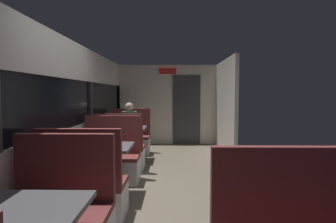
# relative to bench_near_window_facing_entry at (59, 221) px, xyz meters

# --- Properties ---
(ground_plane) EXTENTS (3.30, 9.20, 0.02)m
(ground_plane) POSITION_rel_bench_near_window_facing_entry_xyz_m (0.89, 1.39, -0.34)
(ground_plane) COLOR #665B4C
(carriage_window_panel_left) EXTENTS (0.09, 8.48, 2.30)m
(carriage_window_panel_left) POSITION_rel_bench_near_window_facing_entry_xyz_m (-0.56, 1.39, 0.78)
(carriage_window_panel_left) COLOR beige
(carriage_window_panel_left) RESTS_ON ground_plane
(carriage_end_bulkhead) EXTENTS (2.90, 0.11, 2.30)m
(carriage_end_bulkhead) POSITION_rel_bench_near_window_facing_entry_xyz_m (0.95, 5.59, 0.81)
(carriage_end_bulkhead) COLOR beige
(carriage_end_bulkhead) RESTS_ON ground_plane
(carriage_aisle_panel_right) EXTENTS (0.08, 2.40, 2.30)m
(carriage_aisle_panel_right) POSITION_rel_bench_near_window_facing_entry_xyz_m (2.34, 4.39, 0.82)
(carriage_aisle_panel_right) COLOR beige
(carriage_aisle_panel_right) RESTS_ON ground_plane
(bench_near_window_facing_entry) EXTENTS (0.95, 0.50, 1.10)m
(bench_near_window_facing_entry) POSITION_rel_bench_near_window_facing_entry_xyz_m (0.00, 0.00, 0.00)
(bench_near_window_facing_entry) COLOR silver
(bench_near_window_facing_entry) RESTS_ON ground_plane
(dining_table_mid_window) EXTENTS (0.90, 0.70, 0.74)m
(dining_table_mid_window) POSITION_rel_bench_near_window_facing_entry_xyz_m (0.00, 1.41, 0.31)
(dining_table_mid_window) COLOR #9E9EA3
(dining_table_mid_window) RESTS_ON ground_plane
(bench_mid_window_facing_end) EXTENTS (0.95, 0.50, 1.10)m
(bench_mid_window_facing_end) POSITION_rel_bench_near_window_facing_entry_xyz_m (0.00, 0.71, 0.00)
(bench_mid_window_facing_end) COLOR silver
(bench_mid_window_facing_end) RESTS_ON ground_plane
(bench_mid_window_facing_entry) EXTENTS (0.95, 0.50, 1.10)m
(bench_mid_window_facing_entry) POSITION_rel_bench_near_window_facing_entry_xyz_m (0.00, 2.11, 0.00)
(bench_mid_window_facing_entry) COLOR silver
(bench_mid_window_facing_entry) RESTS_ON ground_plane
(dining_table_far_window) EXTENTS (0.90, 0.70, 0.74)m
(dining_table_far_window) POSITION_rel_bench_near_window_facing_entry_xyz_m (0.00, 3.52, 0.31)
(dining_table_far_window) COLOR #9E9EA3
(dining_table_far_window) RESTS_ON ground_plane
(bench_far_window_facing_end) EXTENTS (0.95, 0.50, 1.10)m
(bench_far_window_facing_end) POSITION_rel_bench_near_window_facing_entry_xyz_m (0.00, 2.82, 0.00)
(bench_far_window_facing_end) COLOR silver
(bench_far_window_facing_end) RESTS_ON ground_plane
(bench_far_window_facing_entry) EXTENTS (0.95, 0.50, 1.10)m
(bench_far_window_facing_entry) POSITION_rel_bench_near_window_facing_entry_xyz_m (0.00, 4.22, 0.00)
(bench_far_window_facing_entry) COLOR silver
(bench_far_window_facing_entry) RESTS_ON ground_plane
(seated_passenger) EXTENTS (0.47, 0.55, 1.26)m
(seated_passenger) POSITION_rel_bench_near_window_facing_entry_xyz_m (0.00, 4.15, 0.21)
(seated_passenger) COLOR #26262D
(seated_passenger) RESTS_ON ground_plane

